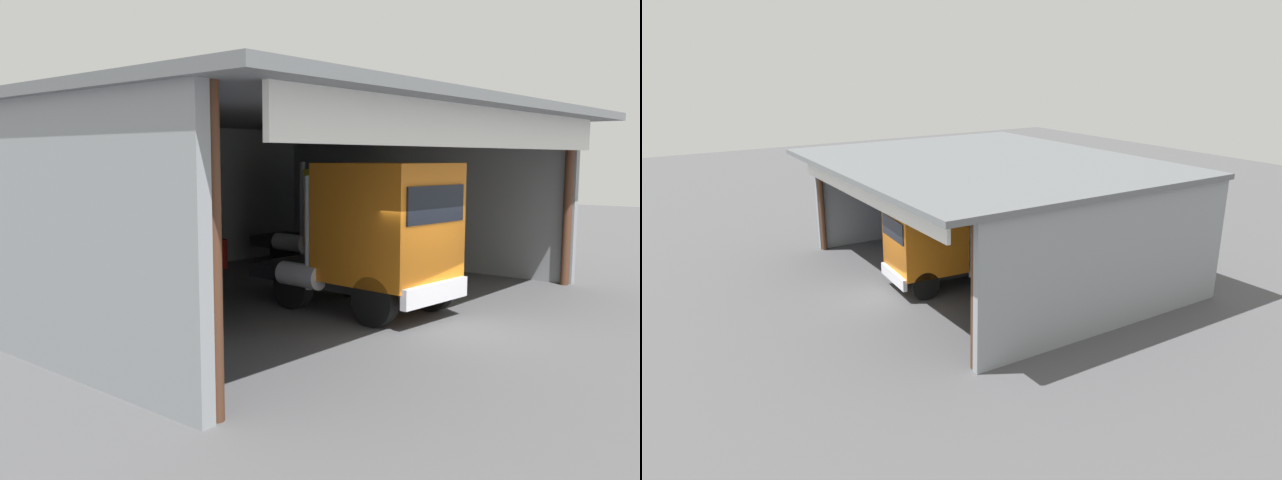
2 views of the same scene
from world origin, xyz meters
The scene contains 7 objects.
ground_plane centered at (0.00, 0.00, 0.00)m, with size 80.00×80.00×0.00m, color #4C4C4F.
workshop_shed centered at (0.00, 6.04, 3.40)m, with size 14.03×11.92×4.76m.
truck_blue_right_bay centered at (-4.56, 5.16, 1.88)m, with size 2.70×5.05×3.58m.
truck_orange_center_left_bay centered at (0.21, 2.24, 1.83)m, with size 2.65×5.33×3.46m.
truck_yellow_center_bay centered at (4.55, 6.61, 1.66)m, with size 2.58×5.07×3.44m.
oil_drum centered at (2.10, 9.84, 0.47)m, with size 0.58×0.58×0.94m, color #B21E19.
tool_cart centered at (-2.06, 8.71, 0.50)m, with size 0.90×0.60×1.00m, color black.
Camera 1 is at (-12.27, -6.61, 3.57)m, focal length 37.67 mm.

